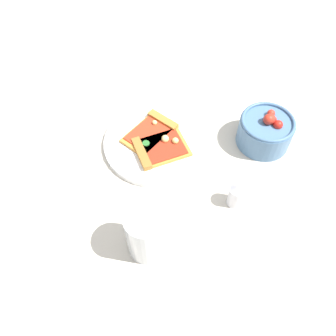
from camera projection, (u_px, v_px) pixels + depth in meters
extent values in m
plane|color=beige|center=(167.00, 145.00, 0.86)|extent=(2.40, 2.40, 0.00)
cylinder|color=white|center=(157.00, 142.00, 0.85)|extent=(0.26, 0.26, 0.01)
cube|color=gold|center=(162.00, 148.00, 0.83)|extent=(0.13, 0.15, 0.01)
cube|color=#A36B2D|center=(142.00, 153.00, 0.82)|extent=(0.09, 0.06, 0.01)
cube|color=#B22D19|center=(162.00, 147.00, 0.82)|extent=(0.12, 0.13, 0.00)
sphere|color=#F2D87F|center=(166.00, 140.00, 0.83)|extent=(0.02, 0.02, 0.02)
sphere|color=#EAD172|center=(175.00, 141.00, 0.83)|extent=(0.02, 0.02, 0.02)
cube|color=gold|center=(149.00, 134.00, 0.85)|extent=(0.09, 0.13, 0.01)
cube|color=#B77A33|center=(163.00, 121.00, 0.87)|extent=(0.09, 0.03, 0.02)
cube|color=red|center=(149.00, 133.00, 0.85)|extent=(0.08, 0.11, 0.00)
cylinder|color=#2D722D|center=(146.00, 143.00, 0.83)|extent=(0.02, 0.02, 0.00)
sphere|color=#F2D87F|center=(155.00, 123.00, 0.86)|extent=(0.01, 0.01, 0.01)
cylinder|color=#4C7299|center=(265.00, 132.00, 0.84)|extent=(0.13, 0.13, 0.07)
torus|color=#4C7299|center=(268.00, 121.00, 0.81)|extent=(0.13, 0.13, 0.01)
sphere|color=red|center=(269.00, 119.00, 0.80)|extent=(0.03, 0.03, 0.03)
sphere|color=red|center=(278.00, 125.00, 0.80)|extent=(0.02, 0.02, 0.02)
sphere|color=red|center=(271.00, 113.00, 0.82)|extent=(0.02, 0.02, 0.02)
sphere|color=red|center=(270.00, 119.00, 0.80)|extent=(0.03, 0.03, 0.03)
sphere|color=red|center=(272.00, 120.00, 0.81)|extent=(0.02, 0.02, 0.02)
cylinder|color=silver|center=(146.00, 233.00, 0.65)|extent=(0.08, 0.08, 0.12)
cylinder|color=black|center=(147.00, 235.00, 0.66)|extent=(0.07, 0.07, 0.10)
cube|color=white|center=(140.00, 232.00, 0.62)|extent=(0.03, 0.03, 0.02)
cube|color=white|center=(148.00, 218.00, 0.64)|extent=(0.03, 0.03, 0.02)
cube|color=white|center=(38.00, 159.00, 0.83)|extent=(0.12, 0.12, 0.00)
cylinder|color=silver|center=(236.00, 196.00, 0.74)|extent=(0.03, 0.03, 0.05)
cone|color=silver|center=(238.00, 188.00, 0.72)|extent=(0.03, 0.03, 0.01)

